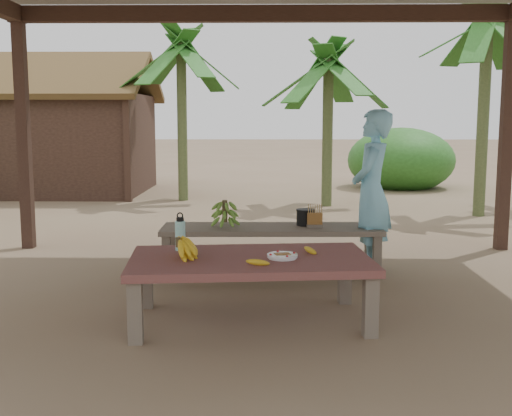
{
  "coord_description": "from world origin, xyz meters",
  "views": [
    {
      "loc": [
        0.03,
        -5.17,
        1.54
      ],
      "look_at": [
        -0.05,
        0.06,
        0.8
      ],
      "focal_mm": 45.0,
      "sensor_mm": 36.0,
      "label": 1
    }
  ],
  "objects_px": {
    "cooking_pot": "(306,218)",
    "bench": "(271,232)",
    "work_table": "(250,265)",
    "water_flask": "(180,234)",
    "plate": "(282,256)",
    "woman": "(371,191)",
    "ripe_banana_bunch": "(178,247)"
  },
  "relations": [
    {
      "from": "cooking_pot",
      "to": "bench",
      "type": "bearing_deg",
      "value": -165.8
    },
    {
      "from": "work_table",
      "to": "water_flask",
      "type": "distance_m",
      "value": 0.64
    },
    {
      "from": "plate",
      "to": "woman",
      "type": "xyz_separation_m",
      "value": [
        0.93,
        1.7,
        0.29
      ]
    },
    {
      "from": "work_table",
      "to": "plate",
      "type": "relative_size",
      "value": 8.24
    },
    {
      "from": "work_table",
      "to": "bench",
      "type": "relative_size",
      "value": 0.85
    },
    {
      "from": "cooking_pot",
      "to": "woman",
      "type": "distance_m",
      "value": 0.71
    },
    {
      "from": "work_table",
      "to": "ripe_banana_bunch",
      "type": "relative_size",
      "value": 6.59
    },
    {
      "from": "water_flask",
      "to": "ripe_banana_bunch",
      "type": "bearing_deg",
      "value": -85.8
    },
    {
      "from": "water_flask",
      "to": "cooking_pot",
      "type": "xyz_separation_m",
      "value": [
        1.08,
        1.49,
        -0.1
      ]
    },
    {
      "from": "bench",
      "to": "cooking_pot",
      "type": "height_order",
      "value": "cooking_pot"
    },
    {
      "from": "bench",
      "to": "ripe_banana_bunch",
      "type": "relative_size",
      "value": 7.72
    },
    {
      "from": "water_flask",
      "to": "work_table",
      "type": "bearing_deg",
      "value": -23.54
    },
    {
      "from": "bench",
      "to": "plate",
      "type": "bearing_deg",
      "value": -88.65
    },
    {
      "from": "plate",
      "to": "work_table",
      "type": "bearing_deg",
      "value": 169.97
    },
    {
      "from": "plate",
      "to": "woman",
      "type": "distance_m",
      "value": 1.96
    },
    {
      "from": "plate",
      "to": "woman",
      "type": "bearing_deg",
      "value": 61.26
    },
    {
      "from": "bench",
      "to": "ripe_banana_bunch",
      "type": "height_order",
      "value": "ripe_banana_bunch"
    },
    {
      "from": "cooking_pot",
      "to": "woman",
      "type": "bearing_deg",
      "value": -6.66
    },
    {
      "from": "water_flask",
      "to": "bench",
      "type": "bearing_deg",
      "value": 62.46
    },
    {
      "from": "cooking_pot",
      "to": "water_flask",
      "type": "bearing_deg",
      "value": -125.98
    },
    {
      "from": "ripe_banana_bunch",
      "to": "woman",
      "type": "distance_m",
      "value": 2.43
    },
    {
      "from": "plate",
      "to": "cooking_pot",
      "type": "relative_size",
      "value": 1.23
    },
    {
      "from": "plate",
      "to": "water_flask",
      "type": "bearing_deg",
      "value": 160.33
    },
    {
      "from": "ripe_banana_bunch",
      "to": "water_flask",
      "type": "bearing_deg",
      "value": 94.2
    },
    {
      "from": "plate",
      "to": "bench",
      "type": "bearing_deg",
      "value": 92.34
    },
    {
      "from": "cooking_pot",
      "to": "woman",
      "type": "relative_size",
      "value": 0.11
    },
    {
      "from": "plate",
      "to": "cooking_pot",
      "type": "height_order",
      "value": "cooking_pot"
    },
    {
      "from": "bench",
      "to": "cooking_pot",
      "type": "relative_size",
      "value": 11.88
    },
    {
      "from": "bench",
      "to": "woman",
      "type": "xyz_separation_m",
      "value": [
        1.0,
        0.01,
        0.42
      ]
    },
    {
      "from": "work_table",
      "to": "ripe_banana_bunch",
      "type": "distance_m",
      "value": 0.56
    },
    {
      "from": "water_flask",
      "to": "woman",
      "type": "height_order",
      "value": "woman"
    },
    {
      "from": "bench",
      "to": "ripe_banana_bunch",
      "type": "distance_m",
      "value": 1.85
    }
  ]
}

